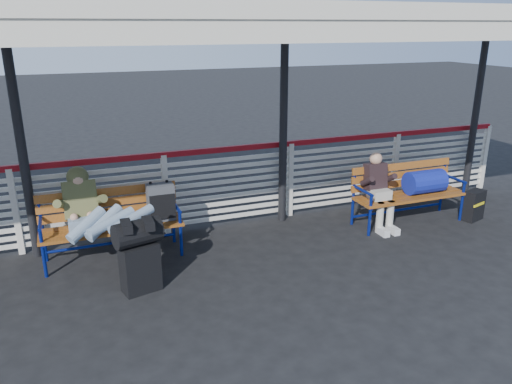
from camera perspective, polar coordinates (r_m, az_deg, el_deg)
name	(u,v)px	position (r m, az deg, el deg)	size (l,w,h in m)	color
ground	(201,293)	(5.95, -6.27, -11.35)	(60.00, 60.00, 0.00)	black
fence	(165,191)	(7.39, -10.31, 0.15)	(12.08, 0.08, 1.24)	silver
canopy	(172,17)	(6.01, -9.63, 19.13)	(12.60, 3.60, 3.16)	silver
luggage_stack	(139,253)	(5.90, -13.22, -6.80)	(0.58, 0.41, 0.88)	black
bench_left	(129,212)	(6.80, -14.31, -2.25)	(1.80, 0.56, 0.96)	#A3531F
bench_right	(416,185)	(8.13, 17.87, 0.82)	(1.80, 0.56, 0.92)	#A3531F
traveler_man	(101,217)	(6.41, -17.34, -2.70)	(0.94, 1.63, 0.77)	#8B9FBC
companion_person	(379,190)	(7.73, 13.89, 0.22)	(0.32, 0.66, 1.15)	beige
suitcase_side	(474,205)	(8.62, 23.63, -1.40)	(0.39, 0.30, 0.48)	black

